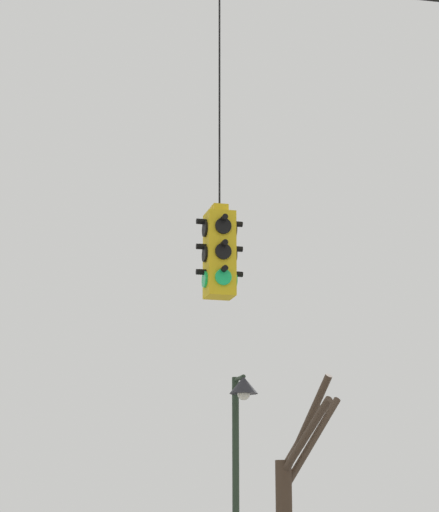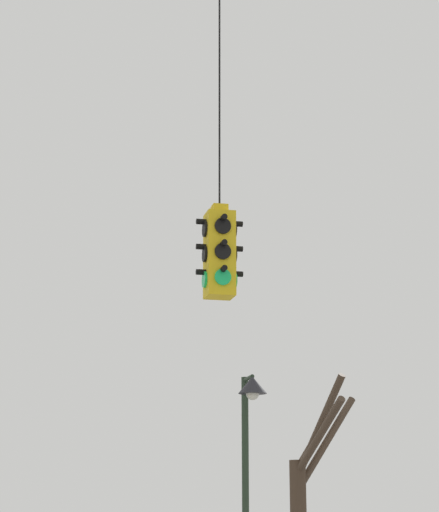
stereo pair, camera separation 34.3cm
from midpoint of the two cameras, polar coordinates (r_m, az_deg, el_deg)
name	(u,v)px [view 2 (the right image)]	position (r m, az deg, el deg)	size (l,w,h in m)	color
traffic_light_over_intersection	(220,251)	(12.17, 0.81, 0.27)	(0.58, 0.58, 4.34)	yellow
street_lamp	(250,431)	(17.20, 2.31, -9.98)	(0.49, 0.84, 4.06)	#233323
bare_tree	(307,490)	(22.36, 5.50, -13.19)	(1.73, 2.54, 4.61)	#423326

